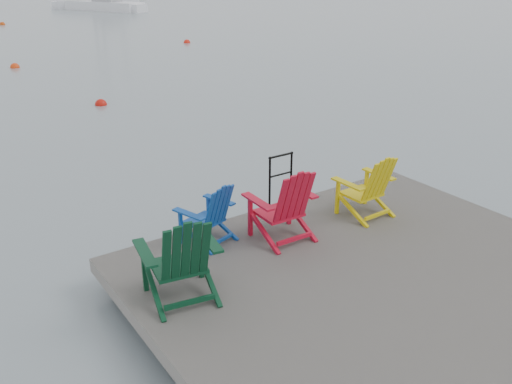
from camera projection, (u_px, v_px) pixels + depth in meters
ground at (373, 305)px, 7.32m from camera, size 400.00×400.00×0.00m
dock at (375, 283)px, 7.18m from camera, size 6.00×5.00×1.40m
handrail at (281, 175)px, 8.90m from camera, size 0.48×0.04×0.90m
chair_green at (181, 257)px, 6.35m from camera, size 1.03×0.97×1.16m
chair_blue at (210, 213)px, 7.74m from camera, size 0.87×0.83×0.93m
chair_red at (285, 204)px, 7.77m from camera, size 0.92×0.85×1.13m
chair_yellow at (369, 185)px, 8.53m from camera, size 0.85×0.79×1.04m
sailboat_near at (105, 6)px, 50.40m from camera, size 5.42×8.20×11.21m
sailboat_far at (97, 4)px, 53.25m from camera, size 7.41×4.12×10.10m
buoy_a at (101, 105)px, 17.45m from camera, size 0.38×0.38×0.38m
buoy_b at (15, 68)px, 23.53m from camera, size 0.40×0.40×0.40m
buoy_c at (187, 43)px, 30.64m from camera, size 0.38×0.38×0.38m
buoy_d at (2, 25)px, 39.28m from camera, size 0.40×0.40×0.40m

